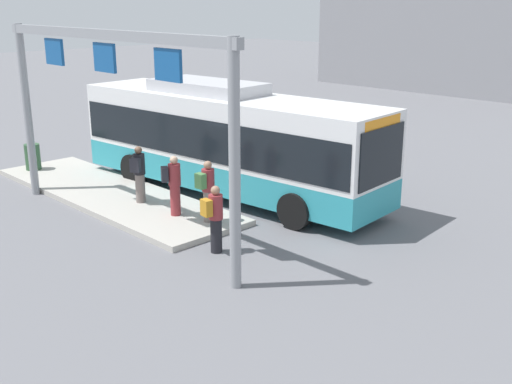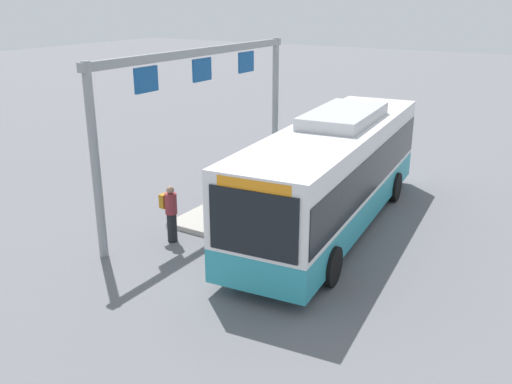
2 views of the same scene
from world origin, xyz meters
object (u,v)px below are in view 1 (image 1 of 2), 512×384
Objects in this scene: person_waiting_far at (139,173)px; trash_bin at (33,157)px; person_waiting_near at (215,217)px; person_boarding at (207,190)px; person_waiting_mid at (174,184)px; bus_main at (227,137)px.

trash_bin is at bearing 63.23° from person_waiting_far.
person_boarding is at bearing 62.70° from person_waiting_near.
person_waiting_mid is (-1.06, -0.31, 0.00)m from person_boarding.
bus_main is 3.21m from person_boarding.
person_waiting_near is at bearing -50.67° from bus_main.
person_waiting_near is at bearing -75.67° from person_waiting_mid.
person_waiting_far is (-1.61, -0.03, 0.00)m from person_waiting_mid.
person_boarding is 1.86× the size of trash_bin.
person_waiting_near is (3.41, -3.44, -0.92)m from bus_main.
person_waiting_mid is at bearing 104.80° from person_boarding.
trash_bin is at bearing -158.37° from bus_main.
bus_main is 6.52× the size of person_waiting_near.
person_waiting_mid reaches higher than trash_bin.
bus_main is 6.52× the size of person_boarding.
person_waiting_mid is at bearing -121.19° from person_waiting_far.
person_waiting_far is at bearing 120.63° from person_waiting_mid.
trash_bin is at bearing 124.09° from person_waiting_mid.
bus_main is at bearing 47.53° from person_waiting_mid.
person_waiting_far is 5.81m from trash_bin.
person_waiting_near is (1.47, -1.00, -0.16)m from person_boarding.
bus_main is 6.52× the size of person_waiting_mid.
person_boarding is at bearing -44.03° from person_waiting_mid.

